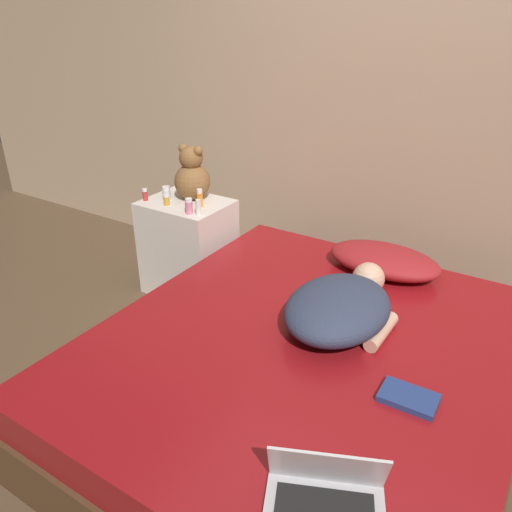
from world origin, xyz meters
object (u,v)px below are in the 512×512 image
pillow (384,260)px  bottle_pink (189,206)px  bottle_clear (166,193)px  person_lying (341,306)px  laptop (325,496)px  bottle_orange (200,198)px  bottle_red (145,195)px  bottle_amber (167,200)px  teddy_bear (192,176)px  book (409,398)px  bottle_white (198,207)px

pillow → bottle_pink: bearing=-166.3°
pillow → bottle_clear: bearing=-173.5°
person_lying → laptop: laptop is taller
bottle_orange → bottle_red: bearing=-164.9°
bottle_red → bottle_amber: bottle_red is taller
teddy_bear → bottle_amber: size_ratio=5.02×
bottle_amber → book: bottle_amber is taller
teddy_bear → book: 1.87m
bottle_red → person_lying: bearing=-13.2°
laptop → bottle_clear: 2.14m
person_lying → pillow: bearing=91.7°
laptop → bottle_pink: 1.86m
bottle_orange → bottle_red: bottle_orange is taller
person_lying → bottle_pink: bearing=165.0°
person_lying → teddy_bear: bearing=157.9°
person_lying → bottle_pink: (-1.09, 0.31, 0.14)m
laptop → bottle_amber: bottle_amber is taller
laptop → bottle_white: bottle_white is taller
teddy_bear → bottle_red: 0.31m
pillow → bottle_red: (-1.46, -0.23, 0.16)m
bottle_pink → bottle_amber: (-0.20, 0.04, -0.01)m
teddy_bear → laptop: bearing=-41.5°
person_lying → bottle_pink: bottle_pink is taller
person_lying → bottle_red: bottle_red is taller
pillow → laptop: (0.34, -1.44, -0.02)m
bottle_red → bottle_pink: bearing=-4.7°
pillow → bottle_pink: (-1.09, -0.26, 0.17)m
bottle_pink → bottle_red: bearing=175.3°
pillow → bottle_amber: size_ratio=8.71×
person_lying → teddy_bear: 1.36m
bottle_pink → bottle_white: 0.06m
person_lying → bottle_red: 1.51m
bottle_pink → teddy_bear: bearing=123.6°
teddy_bear → bottle_orange: teddy_bear is taller
person_lying → bottle_clear: bottle_clear is taller
bottle_pink → bottle_clear: (-0.27, 0.11, -0.00)m
laptop → bottle_white: size_ratio=4.29×
person_lying → bottle_amber: bottle_amber is taller
bottle_pink → bottle_amber: 0.21m
bottle_orange → bottle_pink: size_ratio=1.18×
laptop → bottle_amber: 2.04m
teddy_bear → bottle_white: bearing=-44.8°
book → bottle_orange: bearing=153.5°
person_lying → bottle_clear: bearing=163.7°
bottle_red → pillow: bearing=9.1°
laptop → teddy_bear: size_ratio=1.15×
teddy_bear → book: bearing=-27.2°
bottle_white → bottle_clear: bottle_white is taller
bottle_orange → bottle_pink: bottle_orange is taller
bottle_red → book: (1.87, -0.66, -0.21)m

